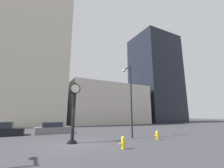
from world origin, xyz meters
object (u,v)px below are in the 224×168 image
object	(u,v)px
car_black	(1,130)
street_lamp_right	(129,89)
car_grey	(53,129)
fire_hydrant_near	(157,135)
street_clock	(74,107)
fire_hydrant_far	(123,142)

from	to	relation	value
car_black	street_lamp_right	xyz separation A→B (m)	(10.72, -6.87, 3.93)
car_grey	fire_hydrant_near	distance (m)	11.50
car_grey	street_lamp_right	size ratio (longest dim) A/B	0.58
street_clock	car_black	size ratio (longest dim) A/B	1.14
street_lamp_right	fire_hydrant_far	bearing A→B (deg)	-129.81
car_black	fire_hydrant_near	xyz separation A→B (m)	(12.23, -8.76, -0.21)
fire_hydrant_near	fire_hydrant_far	xyz separation A→B (m)	(-4.64, -1.87, 0.02)
street_clock	fire_hydrant_near	size ratio (longest dim) A/B	6.41
street_clock	car_black	bearing A→B (deg)	126.02
fire_hydrant_near	street_lamp_right	xyz separation A→B (m)	(-1.51, 1.89, 4.14)
car_black	street_lamp_right	size ratio (longest dim) A/B	0.58
fire_hydrant_near	street_clock	bearing A→B (deg)	168.04
street_clock	car_black	distance (m)	9.24
street_clock	street_lamp_right	xyz separation A→B (m)	(5.41, 0.43, 1.90)
fire_hydrant_near	fire_hydrant_far	distance (m)	5.00
fire_hydrant_far	street_lamp_right	xyz separation A→B (m)	(3.13, 3.76, 4.12)
fire_hydrant_far	car_black	bearing A→B (deg)	125.51
car_grey	fire_hydrant_near	xyz separation A→B (m)	(7.36, -8.84, -0.17)
street_lamp_right	street_clock	bearing A→B (deg)	-175.51
car_black	fire_hydrant_near	bearing A→B (deg)	-34.33
fire_hydrant_near	street_lamp_right	bearing A→B (deg)	128.62
fire_hydrant_far	street_lamp_right	distance (m)	6.39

